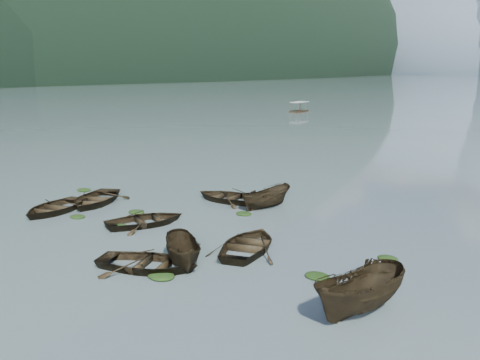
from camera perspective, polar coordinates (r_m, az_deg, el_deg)
The scene contains 21 objects.
ground_plane at distance 25.72m, azimuth -17.08°, elevation -8.71°, with size 2400.00×2400.00×0.00m, color #516366.
left_ridge_far at distance 565.30m, azimuth -24.14°, elevation 9.98°, with size 560.00×1400.00×380.00m, color black.
haze_mtn_a at distance 955.38m, azimuth 21.81°, elevation 10.53°, with size 520.00×520.00×280.00m, color #475666.
rowboat_0 at distance 35.32m, azimuth -19.18°, elevation -3.24°, with size 3.44×4.81×1.00m, color black.
rowboat_1 at distance 31.17m, azimuth -10.01°, elevation -4.73°, with size 3.25×4.55×0.94m, color black.
rowboat_2 at distance 24.91m, azimuth -6.01°, elevation -8.90°, with size 1.47×3.92×1.51m, color black.
rowboat_3 at distance 26.56m, azimuth 0.97°, elevation -7.49°, with size 3.44×4.82×1.00m, color black.
rowboat_4 at distance 24.55m, azimuth -9.78°, elevation -9.34°, with size 3.35×4.69×0.97m, color black.
rowboat_5 at distance 20.73m, azimuth 12.71°, elevation -13.60°, with size 1.80×4.78×1.85m, color black.
rowboat_6 at distance 36.66m, azimuth -15.20°, elevation -2.45°, with size 3.63×5.08×1.05m, color black.
rowboat_7 at distance 36.14m, azimuth -1.24°, elevation -2.23°, with size 3.40×4.76×0.99m, color black.
rowboat_8 at distance 34.54m, azimuth 2.83°, elevation -2.91°, with size 1.49×3.97×1.53m, color black.
weed_clump_0 at distance 33.59m, azimuth -16.94°, elevation -3.86°, with size 1.02×0.84×0.22m, color black.
weed_clump_1 at distance 30.84m, azimuth -12.65°, elevation -5.02°, with size 1.13×0.90×0.25m, color black.
weed_clump_2 at distance 23.52m, azimuth -8.40°, elevation -10.26°, with size 1.28×1.02×0.28m, color black.
weed_clump_3 at distance 32.77m, azimuth 0.41°, elevation -3.72°, with size 1.02×0.86×0.23m, color black.
weed_clump_4 at distance 23.51m, azimuth 8.27°, elevation -10.26°, with size 1.16×0.92×0.24m, color black.
weed_clump_5 at distance 40.70m, azimuth -16.30°, elevation -1.11°, with size 1.12×0.91×0.24m, color black.
weed_clump_6 at distance 33.81m, azimuth -10.99°, elevation -3.45°, with size 1.07×0.89×0.22m, color black.
weed_clump_7 at distance 26.28m, azimuth 15.48°, elevation -8.16°, with size 1.00×0.80×0.22m, color black.
pontoon_left at distance 109.88m, azimuth 6.34°, elevation 7.22°, with size 2.15×5.15×1.97m, color black, non-canonical shape.
Camera 1 is at (20.14, -13.34, 8.82)m, focal length 40.00 mm.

